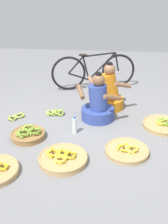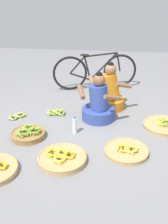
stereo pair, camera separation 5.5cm
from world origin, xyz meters
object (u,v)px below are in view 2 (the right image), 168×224
(vendor_woman_behind, at_px, (109,94))
(banana_basket_mid_left, at_px, (126,151))
(bicycle_leaning, at_px, (95,71))
(banana_basket_back_right, at_px, (62,158))
(loose_bananas_front_left, at_px, (17,116))
(water_bottle, at_px, (75,126))
(banana_basket_mid_right, at_px, (163,125))
(vendor_woman_front, at_px, (98,105))
(loose_bananas_near_vendor, at_px, (56,112))
(banana_basket_front_center, at_px, (28,134))

(vendor_woman_behind, xyz_separation_m, banana_basket_mid_left, (0.28, -1.35, -0.22))
(vendor_woman_behind, relative_size, bicycle_leaning, 0.49)
(banana_basket_back_right, height_order, loose_bananas_front_left, banana_basket_back_right)
(water_bottle, bearing_deg, vendor_woman_behind, 64.23)
(banana_basket_mid_left, relative_size, banana_basket_mid_right, 0.93)
(vendor_woman_front, xyz_separation_m, banana_basket_mid_left, (0.43, -0.91, -0.21))
(loose_bananas_front_left, xyz_separation_m, water_bottle, (1.00, -0.37, 0.10))
(banana_basket_mid_right, height_order, loose_bananas_front_left, banana_basket_mid_right)
(vendor_woman_front, height_order, bicycle_leaning, vendor_woman_front)
(vendor_woman_behind, distance_m, loose_bananas_front_left, 1.57)
(vendor_woman_front, bearing_deg, bicycle_leaning, 97.36)
(banana_basket_mid_left, distance_m, banana_basket_mid_right, 0.93)
(loose_bananas_near_vendor, height_order, water_bottle, water_bottle)
(bicycle_leaning, distance_m, loose_bananas_front_left, 1.89)
(bicycle_leaning, bearing_deg, banana_basket_mid_left, -74.94)
(vendor_woman_front, bearing_deg, banana_basket_back_right, -106.15)
(vendor_woman_front, bearing_deg, banana_basket_mid_left, -64.44)
(banana_basket_front_center, height_order, loose_bananas_near_vendor, banana_basket_front_center)
(bicycle_leaning, height_order, water_bottle, bicycle_leaning)
(banana_basket_mid_right, relative_size, loose_bananas_near_vendor, 1.84)
(banana_basket_front_center, height_order, loose_bananas_front_left, banana_basket_front_center)
(vendor_woman_front, height_order, water_bottle, vendor_woman_front)
(vendor_woman_front, xyz_separation_m, vendor_woman_behind, (0.15, 0.44, 0.01))
(vendor_woman_behind, bearing_deg, banana_basket_mid_right, -35.72)
(loose_bananas_near_vendor, bearing_deg, vendor_woman_behind, 23.06)
(banana_basket_mid_left, bearing_deg, water_bottle, 150.22)
(banana_basket_mid_left, xyz_separation_m, water_bottle, (-0.73, 0.42, 0.08))
(vendor_woman_front, distance_m, banana_basket_back_right, 1.25)
(vendor_woman_behind, bearing_deg, banana_basket_front_center, -133.55)
(banana_basket_back_right, bearing_deg, loose_bananas_near_vendor, 105.96)
(banana_basket_mid_left, distance_m, water_bottle, 0.85)
(loose_bananas_near_vendor, bearing_deg, banana_basket_back_right, -74.04)
(bicycle_leaning, xyz_separation_m, loose_bananas_near_vendor, (-0.53, -1.28, -0.33))
(banana_basket_front_center, distance_m, banana_basket_mid_right, 1.99)
(vendor_woman_front, height_order, banana_basket_mid_left, vendor_woman_front)
(bicycle_leaning, relative_size, banana_basket_mid_right, 2.73)
(vendor_woman_behind, relative_size, loose_bananas_front_left, 2.82)
(bicycle_leaning, xyz_separation_m, banana_basket_back_right, (-0.17, -2.54, -0.31))
(bicycle_leaning, relative_size, banana_basket_front_center, 3.46)
(water_bottle, bearing_deg, banana_basket_back_right, -93.69)
(vendor_woman_behind, relative_size, loose_bananas_near_vendor, 2.47)
(loose_bananas_near_vendor, bearing_deg, banana_basket_mid_left, -40.98)
(bicycle_leaning, bearing_deg, vendor_woman_behind, -70.24)
(banana_basket_mid_left, relative_size, loose_bananas_near_vendor, 1.72)
(banana_basket_mid_left, distance_m, loose_bananas_near_vendor, 1.51)
(banana_basket_back_right, bearing_deg, vendor_woman_front, 73.85)
(vendor_woman_behind, xyz_separation_m, bicycle_leaning, (-0.33, 0.91, 0.10))
(banana_basket_front_center, bearing_deg, banana_basket_mid_right, 15.44)
(banana_basket_front_center, relative_size, banana_basket_mid_right, 0.79)
(banana_basket_front_center, xyz_separation_m, water_bottle, (0.63, 0.20, 0.07))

